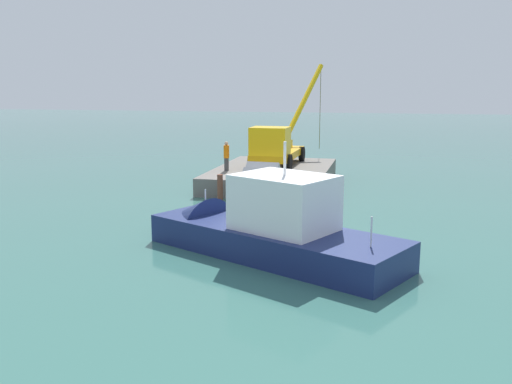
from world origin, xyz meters
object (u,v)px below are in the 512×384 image
crane_truck (277,145)px  moored_yacht (243,238)px  dock_worker (226,156)px  salvaged_car (254,198)px

crane_truck → moored_yacht: crane_truck is taller
dock_worker → crane_truck: bearing=135.1°
dock_worker → salvaged_car: (5.62, 3.06, -1.37)m
dock_worker → salvaged_car: 6.54m
moored_yacht → salvaged_car: bearing=-170.4°
dock_worker → salvaged_car: dock_worker is taller
crane_truck → moored_yacht: size_ratio=0.90×
crane_truck → dock_worker: 3.75m
salvaged_car → crane_truck: bearing=-177.0°
salvaged_car → moored_yacht: size_ratio=0.34×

